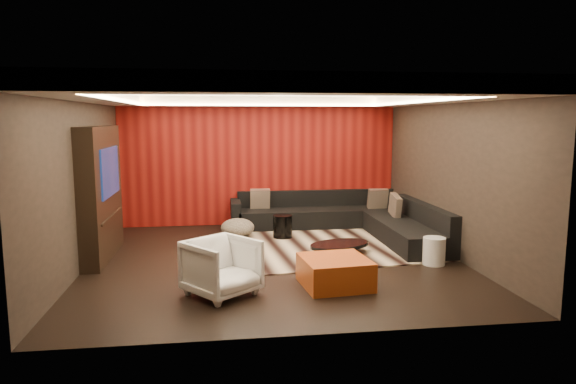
{
  "coord_description": "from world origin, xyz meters",
  "views": [
    {
      "loc": [
        -0.91,
        -8.19,
        2.32
      ],
      "look_at": [
        0.3,
        0.6,
        1.05
      ],
      "focal_mm": 32.0,
      "sensor_mm": 36.0,
      "label": 1
    }
  ],
  "objects": [
    {
      "name": "red_feature_wall",
      "position": [
        0.0,
        2.97,
        1.4
      ],
      "size": [
        5.98,
        0.05,
        2.78
      ],
      "primitive_type": "cube",
      "color": "#6B0C0A",
      "rests_on": "ground"
    },
    {
      "name": "soffit_left",
      "position": [
        -2.7,
        0.0,
        2.69
      ],
      "size": [
        0.6,
        4.8,
        0.22
      ],
      "primitive_type": "cube",
      "color": "silver",
      "rests_on": "ground"
    },
    {
      "name": "cove_back",
      "position": [
        0.0,
        2.36,
        2.6
      ],
      "size": [
        4.8,
        0.08,
        0.04
      ],
      "primitive_type": "cube",
      "color": "#FFD899",
      "rests_on": "ground"
    },
    {
      "name": "sectional_sofa",
      "position": [
        1.73,
        1.86,
        0.26
      ],
      "size": [
        3.65,
        3.5,
        0.75
      ],
      "color": "black",
      "rests_on": "floor"
    },
    {
      "name": "white_side_table",
      "position": [
        2.5,
        -0.6,
        0.22
      ],
      "size": [
        0.47,
        0.47,
        0.44
      ],
      "primitive_type": "cylinder",
      "rotation": [
        0.0,
        0.0,
        -0.43
      ],
      "color": "silver",
      "rests_on": "floor"
    },
    {
      "name": "floor",
      "position": [
        0.0,
        0.0,
        -0.01
      ],
      "size": [
        6.0,
        6.0,
        0.02
      ],
      "primitive_type": "cube",
      "color": "black",
      "rests_on": "ground"
    },
    {
      "name": "wall_left",
      "position": [
        -3.01,
        0.0,
        1.4
      ],
      "size": [
        0.02,
        6.0,
        2.8
      ],
      "primitive_type": "cube",
      "color": "black",
      "rests_on": "ground"
    },
    {
      "name": "tv_shelf",
      "position": [
        -2.69,
        0.6,
        0.7
      ],
      "size": [
        0.04,
        1.6,
        0.04
      ],
      "primitive_type": "cube",
      "color": "black",
      "rests_on": "ground"
    },
    {
      "name": "orange_ottoman",
      "position": [
        0.68,
        -1.41,
        0.2
      ],
      "size": [
        0.98,
        0.98,
        0.4
      ],
      "primitive_type": "cube",
      "rotation": [
        0.0,
        0.0,
        0.11
      ],
      "color": "#9A3713",
      "rests_on": "floor"
    },
    {
      "name": "soffit_front",
      "position": [
        0.0,
        -2.7,
        2.69
      ],
      "size": [
        6.0,
        0.6,
        0.22
      ],
      "primitive_type": "cube",
      "color": "silver",
      "rests_on": "ground"
    },
    {
      "name": "drum_stool",
      "position": [
        0.32,
        1.53,
        0.24
      ],
      "size": [
        0.41,
        0.41,
        0.44
      ],
      "primitive_type": "cylinder",
      "rotation": [
        0.0,
        0.0,
        0.11
      ],
      "color": "black",
      "rests_on": "rug"
    },
    {
      "name": "cove_front",
      "position": [
        0.0,
        -2.36,
        2.6
      ],
      "size": [
        4.8,
        0.08,
        0.04
      ],
      "primitive_type": "cube",
      "color": "#FFD899",
      "rests_on": "ground"
    },
    {
      "name": "tv_screen",
      "position": [
        -2.69,
        0.6,
        1.45
      ],
      "size": [
        0.04,
        1.3,
        0.8
      ],
      "primitive_type": "cube",
      "color": "black",
      "rests_on": "ground"
    },
    {
      "name": "soffit_right",
      "position": [
        2.7,
        0.0,
        2.69
      ],
      "size": [
        0.6,
        4.8,
        0.22
      ],
      "primitive_type": "cube",
      "color": "silver",
      "rests_on": "ground"
    },
    {
      "name": "coffee_table",
      "position": [
        1.14,
        0.18,
        0.11
      ],
      "size": [
        1.41,
        1.41,
        0.19
      ],
      "primitive_type": "cylinder",
      "rotation": [
        0.0,
        0.0,
        0.33
      ],
      "color": "black",
      "rests_on": "rug"
    },
    {
      "name": "wall_back",
      "position": [
        0.0,
        3.01,
        1.4
      ],
      "size": [
        6.0,
        0.02,
        2.8
      ],
      "primitive_type": "cube",
      "color": "black",
      "rests_on": "ground"
    },
    {
      "name": "throw_pillows",
      "position": [
        1.67,
        2.13,
        0.62
      ],
      "size": [
        2.93,
        1.59,
        0.5
      ],
      "color": "tan",
      "rests_on": "sectional_sofa"
    },
    {
      "name": "cove_left",
      "position": [
        -2.36,
        0.0,
        2.6
      ],
      "size": [
        0.08,
        4.8,
        0.04
      ],
      "primitive_type": "cube",
      "color": "#FFD899",
      "rests_on": "ground"
    },
    {
      "name": "rug",
      "position": [
        1.2,
        0.82,
        0.01
      ],
      "size": [
        4.28,
        3.39,
        0.02
      ],
      "primitive_type": "cube",
      "rotation": [
        0.0,
        0.0,
        0.1
      ],
      "color": "#C3AE8F",
      "rests_on": "floor"
    },
    {
      "name": "striped_pouf",
      "position": [
        -0.55,
        1.7,
        0.2
      ],
      "size": [
        0.79,
        0.79,
        0.36
      ],
      "primitive_type": "ellipsoid",
      "rotation": [
        0.0,
        0.0,
        -0.22
      ],
      "color": "#C3B197",
      "rests_on": "rug"
    },
    {
      "name": "ceiling",
      "position": [
        0.0,
        0.0,
        2.81
      ],
      "size": [
        6.0,
        6.0,
        0.02
      ],
      "primitive_type": "cube",
      "color": "silver",
      "rests_on": "ground"
    },
    {
      "name": "cove_right",
      "position": [
        2.36,
        0.0,
        2.6
      ],
      "size": [
        0.08,
        4.8,
        0.04
      ],
      "primitive_type": "cube",
      "color": "#FFD899",
      "rests_on": "ground"
    },
    {
      "name": "armchair",
      "position": [
        -0.88,
        -1.58,
        0.38
      ],
      "size": [
        1.15,
        1.15,
        0.76
      ],
      "primitive_type": "imported",
      "rotation": [
        0.0,
        0.0,
        0.67
      ],
      "color": "white",
      "rests_on": "floor"
    },
    {
      "name": "wall_right",
      "position": [
        3.01,
        0.0,
        1.4
      ],
      "size": [
        0.02,
        6.0,
        2.8
      ],
      "primitive_type": "cube",
      "color": "black",
      "rests_on": "ground"
    },
    {
      "name": "tv_surround",
      "position": [
        -2.85,
        0.6,
        1.1
      ],
      "size": [
        0.3,
        2.0,
        2.2
      ],
      "primitive_type": "cube",
      "color": "black",
      "rests_on": "ground"
    },
    {
      "name": "soffit_back",
      "position": [
        0.0,
        2.7,
        2.69
      ],
      "size": [
        6.0,
        0.6,
        0.22
      ],
      "primitive_type": "cube",
      "color": "silver",
      "rests_on": "ground"
    }
  ]
}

